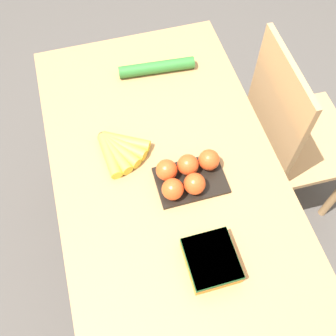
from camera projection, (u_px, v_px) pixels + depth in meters
ground_plane at (168, 253)px, 1.89m from camera, size 12.00×12.00×0.00m
dining_table at (168, 191)px, 1.33m from camera, size 1.28×0.70×0.77m
chair at (290, 138)px, 1.63m from camera, size 0.43×0.41×0.95m
banana_bunch at (118, 149)px, 1.25m from camera, size 0.17×0.16×0.04m
tomato_pack at (187, 175)px, 1.18m from camera, size 0.14×0.21×0.08m
carrot_bag at (211, 260)px, 1.06m from camera, size 0.15×0.13×0.05m
cucumber_near at (157, 67)px, 1.42m from camera, size 0.07×0.28×0.04m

